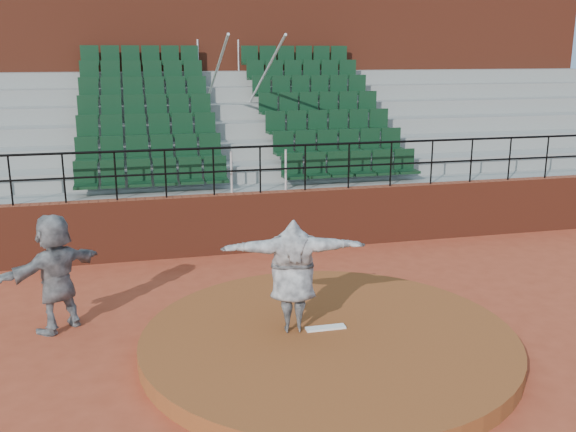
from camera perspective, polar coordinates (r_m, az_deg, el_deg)
The scene contains 9 objects.
ground at distance 9.69m, azimuth 3.61°, elevation -11.67°, with size 90.00×90.00×0.00m, color #A23E24.
pitchers_mound at distance 9.63m, azimuth 3.62°, elevation -11.01°, with size 5.50×5.50×0.25m, color brown.
pitching_rubber at distance 9.70m, azimuth 3.36°, elevation -9.89°, with size 0.60×0.15×0.03m, color white.
boundary_wall at distance 14.02m, azimuth -2.44°, elevation -0.50°, with size 24.00×0.30×1.30m, color maroon.
wall_railing at distance 13.73m, azimuth -2.50°, elevation 5.07°, with size 24.04×0.05×1.03m.
seating_deck at distance 17.37m, azimuth -4.86°, elevation 5.04°, with size 24.00×5.97×4.63m.
press_box_facade at distance 21.07m, azimuth -6.73°, elevation 12.40°, with size 24.00×3.00×7.10m, color maroon.
pitcher at distance 9.35m, azimuth 0.43°, elevation -5.33°, with size 2.08×0.57×1.69m, color black.
fielder at distance 10.58m, azimuth -19.95°, elevation -4.75°, with size 1.74×0.55×1.88m, color black.
Camera 1 is at (-2.65, -8.29, 4.25)m, focal length 40.00 mm.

